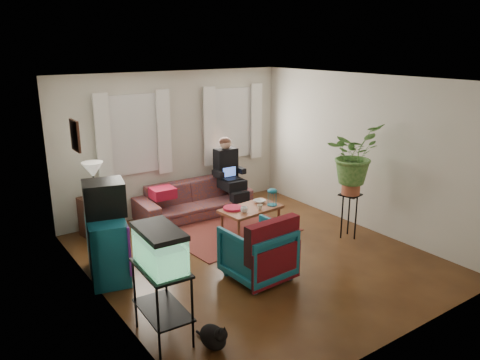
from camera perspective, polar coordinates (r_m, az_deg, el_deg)
floor at (r=7.09m, az=1.88°, el=-9.32°), size 4.50×5.00×0.01m
ceiling at (r=6.41m, az=2.10°, el=12.13°), size 4.50×5.00×0.01m
wall_back at (r=8.70m, az=-7.97°, el=4.47°), size 4.50×0.01×2.60m
wall_front at (r=4.97m, az=19.63°, el=-5.54°), size 4.50×0.01×2.60m
wall_left at (r=5.63m, az=-16.68°, el=-2.70°), size 0.01×5.00×2.60m
wall_right at (r=8.14m, az=14.77°, el=3.26°), size 0.01×5.00×2.60m
window_left at (r=8.31m, az=-12.90°, el=5.41°), size 1.08×0.04×1.38m
window_right at (r=9.26m, az=-1.04°, el=6.92°), size 1.08×0.04×1.38m
curtains_left at (r=8.24m, az=-12.69°, el=5.33°), size 1.36×0.06×1.50m
curtains_right at (r=9.19m, az=-0.76°, el=6.85°), size 1.36×0.06×1.50m
picture_frame at (r=6.27m, az=-19.38°, el=5.13°), size 0.04×0.32×0.40m
area_rug at (r=7.99m, az=-1.39°, el=-6.18°), size 2.13×1.77×0.01m
sofa at (r=8.60m, az=-5.68°, el=-1.73°), size 2.12×0.89×0.82m
seated_person at (r=8.89m, az=-1.40°, el=0.41°), size 0.54×0.66×1.25m
side_table at (r=8.06m, az=-17.04°, el=-4.29°), size 0.53×0.53×0.66m
table_lamp at (r=7.87m, az=-17.40°, el=-0.12°), size 0.39×0.39×0.60m
dresser at (r=6.63m, az=-15.87°, el=-7.79°), size 0.69×1.04×0.86m
crt_tv at (r=6.49m, az=-16.24°, el=-2.11°), size 0.62×0.59×0.46m
aquarium_stand at (r=5.21m, az=-9.42°, el=-14.53°), size 0.45×0.77×0.84m
aquarium at (r=4.91m, az=-9.76°, el=-8.11°), size 0.41×0.70×0.44m
black_cat at (r=5.13m, az=-3.33°, el=-18.32°), size 0.26×0.38×0.31m
armchair at (r=6.34m, az=2.14°, el=-8.48°), size 0.83×0.78×0.81m
serape_throw at (r=6.06m, az=4.08°, el=-8.00°), size 0.83×0.23×0.67m
coffee_table at (r=7.90m, az=1.33°, el=-4.84°), size 1.08×0.66×0.43m
cup_a at (r=7.60m, az=0.50°, el=-3.63°), size 0.13×0.13×0.09m
cup_b at (r=7.73m, az=2.44°, el=-3.33°), size 0.10×0.10×0.09m
bowl at (r=8.06m, az=2.39°, el=-2.61°), size 0.22×0.22×0.05m
snack_tray at (r=7.75m, az=-0.90°, el=-3.45°), size 0.35×0.35×0.04m
birdcage at (r=7.91m, az=3.95°, el=-2.06°), size 0.18×0.18×0.30m
plant_stand at (r=7.82m, az=13.13°, el=-4.27°), size 0.38×0.38×0.74m
potted_plant at (r=7.56m, az=13.56°, el=2.02°), size 0.99×0.90×0.94m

